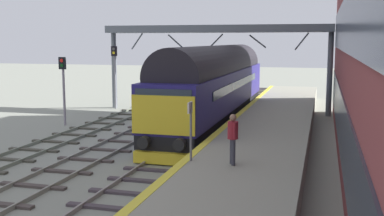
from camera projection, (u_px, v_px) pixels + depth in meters
ground_plane at (181, 151)px, 21.63m from camera, size 140.00×140.00×0.00m
track_main at (181, 150)px, 21.62m from camera, size 2.50×60.00×0.15m
track_adjacent_west at (114, 145)px, 22.50m from camera, size 2.50×60.00×0.15m
track_adjacent_far_west at (55, 142)px, 23.33m from camera, size 2.50×60.00×0.15m
station_platform at (261, 145)px, 20.61m from camera, size 4.00×44.00×1.01m
diesel_locomotive at (216, 83)px, 27.97m from camera, size 2.74×19.49×4.68m
signal_post_mid at (63, 83)px, 27.81m from camera, size 0.44×0.22×4.02m
signal_post_far at (115, 70)px, 34.58m from camera, size 0.44×0.22×4.57m
platform_number_sign at (190, 122)px, 15.65m from camera, size 0.10×0.44×1.96m
waiting_passenger at (233, 134)px, 15.19m from camera, size 0.45×0.47×1.64m
overhead_footbridge at (216, 33)px, 32.81m from camera, size 15.76×2.00×6.01m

